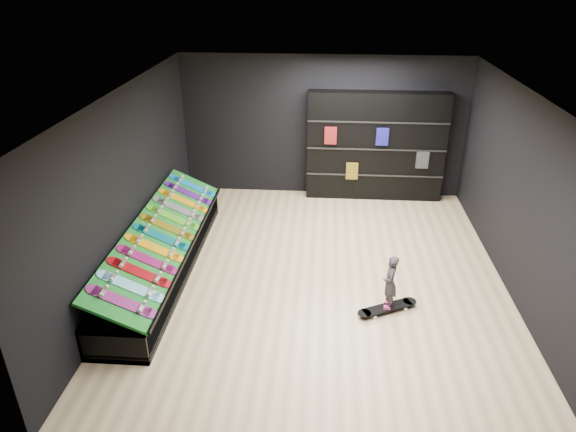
# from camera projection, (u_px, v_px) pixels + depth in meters

# --- Properties ---
(floor) EXTENTS (6.00, 7.00, 0.01)m
(floor) POSITION_uv_depth(u_px,v_px,m) (317.00, 277.00, 8.45)
(floor) COLOR beige
(floor) RESTS_ON ground
(ceiling) EXTENTS (6.00, 7.00, 0.01)m
(ceiling) POSITION_uv_depth(u_px,v_px,m) (323.00, 95.00, 7.11)
(ceiling) COLOR white
(ceiling) RESTS_ON ground
(wall_back) EXTENTS (6.00, 0.02, 3.00)m
(wall_back) POSITION_uv_depth(u_px,v_px,m) (323.00, 127.00, 10.90)
(wall_back) COLOR black
(wall_back) RESTS_ON ground
(wall_front) EXTENTS (6.00, 0.02, 3.00)m
(wall_front) POSITION_uv_depth(u_px,v_px,m) (313.00, 349.00, 4.65)
(wall_front) COLOR black
(wall_front) RESTS_ON ground
(wall_left) EXTENTS (0.02, 7.00, 3.00)m
(wall_left) POSITION_uv_depth(u_px,v_px,m) (127.00, 188.00, 7.98)
(wall_left) COLOR black
(wall_left) RESTS_ON ground
(wall_right) EXTENTS (0.02, 7.00, 3.00)m
(wall_right) POSITION_uv_depth(u_px,v_px,m) (523.00, 200.00, 7.58)
(wall_right) COLOR black
(wall_right) RESTS_ON ground
(display_rack) EXTENTS (0.90, 4.50, 0.50)m
(display_rack) POSITION_uv_depth(u_px,v_px,m) (164.00, 258.00, 8.50)
(display_rack) COLOR black
(display_rack) RESTS_ON ground
(turf_ramp) EXTENTS (0.92, 4.50, 0.46)m
(turf_ramp) POSITION_uv_depth(u_px,v_px,m) (164.00, 233.00, 8.30)
(turf_ramp) COLOR #0F631A
(turf_ramp) RESTS_ON display_rack
(back_shelving) EXTENTS (2.88, 0.34, 2.31)m
(back_shelving) POSITION_uv_depth(u_px,v_px,m) (376.00, 147.00, 10.82)
(back_shelving) COLOR black
(back_shelving) RESTS_ON ground
(floor_skateboard) EXTENTS (0.98, 0.63, 0.09)m
(floor_skateboard) POSITION_uv_depth(u_px,v_px,m) (387.00, 309.00, 7.58)
(floor_skateboard) COLOR black
(floor_skateboard) RESTS_ON ground
(child) EXTENTS (0.16, 0.21, 0.51)m
(child) POSITION_uv_depth(u_px,v_px,m) (389.00, 292.00, 7.45)
(child) COLOR black
(child) RESTS_ON floor_skateboard
(display_board_0) EXTENTS (0.93, 0.22, 0.50)m
(display_board_0) POSITION_uv_depth(u_px,v_px,m) (122.00, 302.00, 6.59)
(display_board_0) COLOR #2626BF
(display_board_0) RESTS_ON turf_ramp
(display_board_1) EXTENTS (0.93, 0.22, 0.50)m
(display_board_1) POSITION_uv_depth(u_px,v_px,m) (131.00, 286.00, 6.89)
(display_board_1) COLOR #0CB2E5
(display_board_1) RESTS_ON turf_ramp
(display_board_2) EXTENTS (0.93, 0.22, 0.50)m
(display_board_2) POSITION_uv_depth(u_px,v_px,m) (140.00, 272.00, 7.20)
(display_board_2) COLOR red
(display_board_2) RESTS_ON turf_ramp
(display_board_3) EXTENTS (0.93, 0.22, 0.50)m
(display_board_3) POSITION_uv_depth(u_px,v_px,m) (148.00, 260.00, 7.51)
(display_board_3) COLOR #E5198C
(display_board_3) RESTS_ON turf_ramp
(display_board_4) EXTENTS (0.93, 0.22, 0.50)m
(display_board_4) POSITION_uv_depth(u_px,v_px,m) (155.00, 248.00, 7.82)
(display_board_4) COLOR yellow
(display_board_4) RESTS_ON turf_ramp
(display_board_5) EXTENTS (0.93, 0.22, 0.50)m
(display_board_5) POSITION_uv_depth(u_px,v_px,m) (161.00, 237.00, 8.13)
(display_board_5) COLOR #0C8C99
(display_board_5) RESTS_ON turf_ramp
(display_board_6) EXTENTS (0.93, 0.22, 0.50)m
(display_board_6) POSITION_uv_depth(u_px,v_px,m) (168.00, 227.00, 8.44)
(display_board_6) COLOR yellow
(display_board_6) RESTS_ON turf_ramp
(display_board_7) EXTENTS (0.93, 0.22, 0.50)m
(display_board_7) POSITION_uv_depth(u_px,v_px,m) (173.00, 218.00, 8.75)
(display_board_7) COLOR green
(display_board_7) RESTS_ON turf_ramp
(display_board_8) EXTENTS (0.93, 0.22, 0.50)m
(display_board_8) POSITION_uv_depth(u_px,v_px,m) (179.00, 209.00, 9.05)
(display_board_8) COLOR black
(display_board_8) RESTS_ON turf_ramp
(display_board_9) EXTENTS (0.93, 0.22, 0.50)m
(display_board_9) POSITION_uv_depth(u_px,v_px,m) (184.00, 201.00, 9.36)
(display_board_9) COLOR orange
(display_board_9) RESTS_ON turf_ramp
(display_board_10) EXTENTS (0.93, 0.22, 0.50)m
(display_board_10) POSITION_uv_depth(u_px,v_px,m) (188.00, 193.00, 9.67)
(display_board_10) COLOR purple
(display_board_10) RESTS_ON turf_ramp
(display_board_11) EXTENTS (0.93, 0.22, 0.50)m
(display_board_11) POSITION_uv_depth(u_px,v_px,m) (193.00, 186.00, 9.98)
(display_board_11) COLOR blue
(display_board_11) RESTS_ON turf_ramp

